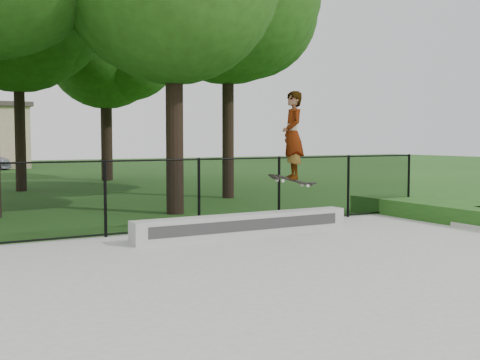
# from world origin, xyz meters

# --- Properties ---
(ground) EXTENTS (100.00, 100.00, 0.00)m
(ground) POSITION_xyz_m (0.00, 0.00, 0.00)
(ground) COLOR #204914
(ground) RESTS_ON ground
(concrete_slab) EXTENTS (14.00, 12.00, 0.06)m
(concrete_slab) POSITION_xyz_m (0.00, 0.00, 0.03)
(concrete_slab) COLOR #9F9F9A
(concrete_slab) RESTS_ON ground
(grind_ledge) EXTENTS (4.61, 0.40, 0.43)m
(grind_ledge) POSITION_xyz_m (2.41, 4.70, 0.27)
(grind_ledge) COLOR #B3B4AE
(grind_ledge) RESTS_ON concrete_slab
(skater_airborne) EXTENTS (0.82, 0.73, 1.93)m
(skater_airborne) POSITION_xyz_m (3.37, 4.45, 2.00)
(skater_airborne) COLOR black
(skater_airborne) RESTS_ON ground
(chainlink_fence) EXTENTS (16.06, 0.06, 1.50)m
(chainlink_fence) POSITION_xyz_m (0.00, 5.90, 0.81)
(chainlink_fence) COLOR black
(chainlink_fence) RESTS_ON concrete_slab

